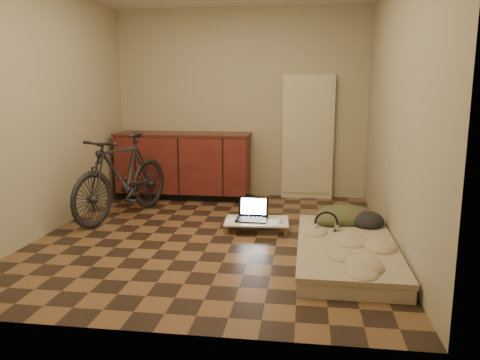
# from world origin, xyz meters

# --- Properties ---
(room_shell) EXTENTS (3.50, 4.00, 2.60)m
(room_shell) POSITION_xyz_m (0.00, 0.00, 1.30)
(room_shell) COLOR brown
(room_shell) RESTS_ON ground
(cabinets) EXTENTS (1.84, 0.62, 0.91)m
(cabinets) POSITION_xyz_m (-0.75, 1.70, 0.47)
(cabinets) COLOR black
(cabinets) RESTS_ON ground
(appliance_panel) EXTENTS (0.70, 0.10, 1.70)m
(appliance_panel) POSITION_xyz_m (0.95, 1.94, 0.85)
(appliance_panel) COLOR beige
(appliance_panel) RESTS_ON ground
(bicycle) EXTENTS (1.00, 1.76, 1.09)m
(bicycle) POSITION_xyz_m (-1.20, 0.57, 0.55)
(bicycle) COLOR black
(bicycle) RESTS_ON ground
(futon) EXTENTS (0.87, 1.79, 0.15)m
(futon) POSITION_xyz_m (1.30, -0.50, 0.08)
(futon) COLOR #C2B29B
(futon) RESTS_ON ground
(clothing_pile) EXTENTS (0.62, 0.52, 0.25)m
(clothing_pile) POSITION_xyz_m (1.39, 0.18, 0.28)
(clothing_pile) COLOR #3E4226
(clothing_pile) RESTS_ON futon
(headphones) EXTENTS (0.28, 0.26, 0.17)m
(headphones) POSITION_xyz_m (1.13, -0.18, 0.24)
(headphones) COLOR black
(headphones) RESTS_ON futon
(lap_desk) EXTENTS (0.70, 0.48, 0.11)m
(lap_desk) POSITION_xyz_m (0.42, 0.26, 0.10)
(lap_desk) COLOR brown
(lap_desk) RESTS_ON ground
(laptop) EXTENTS (0.33, 0.30, 0.22)m
(laptop) POSITION_xyz_m (0.37, 0.29, 0.16)
(laptop) COLOR black
(laptop) RESTS_ON lap_desk
(mouse) EXTENTS (0.07, 0.10, 0.03)m
(mouse) POSITION_xyz_m (0.67, 0.20, 0.13)
(mouse) COLOR silver
(mouse) RESTS_ON lap_desk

